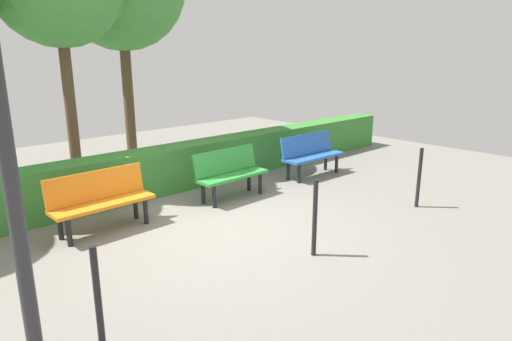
% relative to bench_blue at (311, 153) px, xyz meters
% --- Properties ---
extents(ground_plane, '(16.00, 16.00, 0.00)m').
position_rel_bench_blue_xyz_m(ground_plane, '(3.12, 0.87, -0.48)').
color(ground_plane, gray).
extents(bench_blue, '(1.47, 0.50, 0.86)m').
position_rel_bench_blue_xyz_m(bench_blue, '(0.00, 0.00, 0.00)').
color(bench_blue, blue).
rests_on(bench_blue, ground_plane).
extents(bench_green, '(1.37, 0.49, 0.86)m').
position_rel_bench_blue_xyz_m(bench_green, '(2.16, -0.02, -0.00)').
color(bench_green, '#2D8C38').
rests_on(bench_green, ground_plane).
extents(bench_orange, '(1.46, 0.48, 0.86)m').
position_rel_bench_blue_xyz_m(bench_orange, '(4.44, -0.15, -0.00)').
color(bench_orange, orange).
rests_on(bench_orange, ground_plane).
extents(hedge_row, '(11.57, 0.55, 0.82)m').
position_rel_bench_blue_xyz_m(hedge_row, '(2.17, -1.13, -0.07)').
color(hedge_row, '#387F33').
rests_on(hedge_row, ground_plane).
extents(railing_post_near, '(0.06, 0.06, 1.00)m').
position_rel_bench_blue_xyz_m(railing_post_near, '(0.19, 2.47, 0.02)').
color(railing_post_near, black).
rests_on(railing_post_near, ground_plane).
extents(railing_post_mid, '(0.06, 0.06, 1.00)m').
position_rel_bench_blue_xyz_m(railing_post_mid, '(2.85, 2.47, 0.02)').
color(railing_post_mid, black).
rests_on(railing_post_mid, ground_plane).
extents(railing_post_far, '(0.06, 0.06, 1.00)m').
position_rel_bench_blue_xyz_m(railing_post_far, '(5.65, 2.47, 0.02)').
color(railing_post_far, black).
rests_on(railing_post_far, ground_plane).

